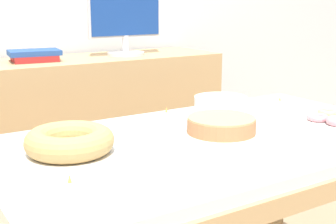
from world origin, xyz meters
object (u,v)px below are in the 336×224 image
(book_stack, at_px, (34,55))
(cake_chocolate_round, at_px, (221,127))
(cake_golden_bundt, at_px, (70,143))
(tealight_centre, at_px, (280,102))
(tealight_right_edge, at_px, (70,185))
(tealight_near_cakes, at_px, (167,114))
(computer_monitor, at_px, (125,19))
(plate_stack, at_px, (221,105))

(book_stack, xyz_separation_m, cake_chocolate_round, (0.29, -1.09, -0.15))
(cake_golden_bundt, xyz_separation_m, tealight_centre, (1.03, 0.18, -0.03))
(tealight_right_edge, bearing_deg, tealight_near_cakes, 39.96)
(book_stack, xyz_separation_m, tealight_right_edge, (-0.30, -1.25, -0.17))
(cake_golden_bundt, bearing_deg, computer_monitor, 55.17)
(computer_monitor, bearing_deg, tealight_centre, -69.59)
(computer_monitor, relative_size, tealight_near_cakes, 10.60)
(tealight_centre, distance_m, tealight_near_cakes, 0.54)
(cake_golden_bundt, distance_m, plate_stack, 0.72)
(computer_monitor, height_order, book_stack, computer_monitor)
(tealight_centre, relative_size, tealight_near_cakes, 1.00)
(book_stack, height_order, tealight_right_edge, book_stack)
(cake_chocolate_round, xyz_separation_m, cake_golden_bundt, (-0.50, 0.07, 0.01))
(cake_golden_bundt, bearing_deg, cake_chocolate_round, -7.54)
(book_stack, distance_m, tealight_right_edge, 1.30)
(computer_monitor, height_order, tealight_centre, computer_monitor)
(cake_golden_bundt, height_order, tealight_near_cakes, cake_golden_bundt)
(computer_monitor, height_order, cake_chocolate_round, computer_monitor)
(tealight_centre, xyz_separation_m, tealight_near_cakes, (-0.53, 0.08, 0.00))
(computer_monitor, distance_m, plate_stack, 0.90)
(tealight_centre, bearing_deg, tealight_right_edge, -159.98)
(computer_monitor, distance_m, tealight_near_cakes, 0.86)
(tealight_centre, bearing_deg, cake_chocolate_round, -154.65)
(computer_monitor, bearing_deg, plate_stack, -91.11)
(cake_golden_bundt, bearing_deg, book_stack, 78.18)
(plate_stack, xyz_separation_m, tealight_centre, (0.33, 0.00, -0.02))
(tealight_near_cakes, bearing_deg, book_stack, 110.09)
(plate_stack, bearing_deg, tealight_right_edge, -152.73)
(computer_monitor, relative_size, tealight_centre, 10.60)
(computer_monitor, bearing_deg, tealight_near_cakes, -105.99)
(plate_stack, height_order, tealight_right_edge, plate_stack)
(book_stack, distance_m, tealight_centre, 1.18)
(book_stack, bearing_deg, tealight_near_cakes, -69.91)
(computer_monitor, height_order, plate_stack, computer_monitor)
(book_stack, bearing_deg, tealight_centre, -46.14)
(cake_chocolate_round, bearing_deg, book_stack, 104.85)
(plate_stack, bearing_deg, cake_golden_bundt, -165.61)
(cake_chocolate_round, height_order, tealight_centre, cake_chocolate_round)
(computer_monitor, relative_size, plate_stack, 2.02)
(cake_chocolate_round, relative_size, tealight_near_cakes, 7.37)
(cake_chocolate_round, height_order, tealight_right_edge, cake_chocolate_round)
(plate_stack, distance_m, tealight_right_edge, 0.88)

